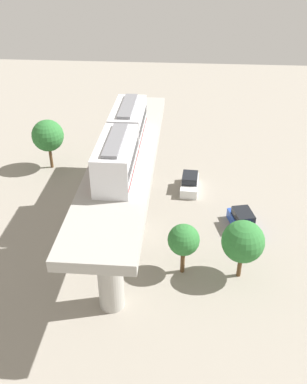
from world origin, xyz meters
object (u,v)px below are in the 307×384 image
Objects in this scene: tree_near_viaduct at (184,240)px; parked_car_blue at (243,221)px; tree_mid_lot at (243,242)px; train at (123,140)px; tree_far_corner at (48,136)px; parked_car_white at (190,183)px.

parked_car_blue is at bearing 49.63° from tree_near_viaduct.
tree_near_viaduct is 4.67m from tree_mid_lot.
tree_mid_lot reaches higher than tree_near_viaduct.
train is 12.61m from tree_mid_lot.
parked_car_white is at bearing -12.96° from tree_far_corner.
parked_car_blue is at bearing 82.05° from tree_mid_lot.
parked_car_white is at bearing 87.79° from tree_near_viaduct.
parked_car_blue is at bearing -49.21° from parked_car_white.
tree_mid_lot is at bearing -111.64° from parked_car_blue.
train is 2.91× the size of tree_near_viaduct.
tree_far_corner is (-10.79, 12.78, -5.79)m from train.
parked_car_blue is 1.05× the size of parked_car_white.
tree_near_viaduct is 23.47m from tree_far_corner.
train is 2.57× the size of tree_mid_lot.
parked_car_blue is 0.85× the size of tree_mid_lot.
parked_car_blue is 9.02m from tree_near_viaduct.
parked_car_blue is 0.75× the size of tree_far_corner.
tree_near_viaduct is (-5.60, -6.59, 2.57)m from parked_car_blue.
parked_car_white is 17.33m from tree_far_corner.
parked_car_white is 0.82× the size of tree_mid_lot.
tree_near_viaduct is (5.26, -4.33, -6.61)m from train.
train is at bearing -49.83° from tree_far_corner.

